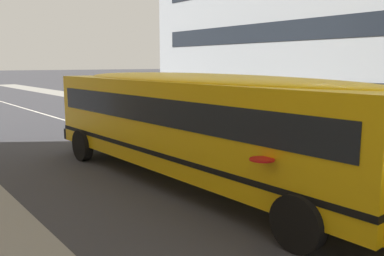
{
  "coord_description": "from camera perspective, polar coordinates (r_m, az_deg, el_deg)",
  "views": [
    {
      "loc": [
        9.35,
        -8.77,
        3.35
      ],
      "look_at": [
        -0.62,
        -0.91,
        1.31
      ],
      "focal_mm": 37.67,
      "sensor_mm": 36.0,
      "label": 1
    }
  ],
  "objects": [
    {
      "name": "parked_car_silver_by_lamppost",
      "position": [
        23.23,
        -2.09,
        2.92
      ],
      "size": [
        3.95,
        1.99,
        1.64
      ],
      "rotation": [
        0.0,
        0.0,
        0.03
      ],
      "color": "#B7BABF",
      "rests_on": "ground_plane"
    },
    {
      "name": "sidewalk_far",
      "position": [
        19.3,
        21.92,
        -1.53
      ],
      "size": [
        120.0,
        3.0,
        0.01
      ],
      "primitive_type": "cube",
      "color": "gray",
      "rests_on": "ground_plane"
    },
    {
      "name": "ground_plane",
      "position": [
        13.25,
        4.77,
        -5.56
      ],
      "size": [
        400.0,
        400.0,
        0.0
      ],
      "primitive_type": "plane",
      "color": "#38383D"
    },
    {
      "name": "lane_centreline",
      "position": [
        13.25,
        4.77,
        -5.55
      ],
      "size": [
        110.0,
        0.16,
        0.01
      ],
      "primitive_type": "cube",
      "color": "silver",
      "rests_on": "ground_plane"
    },
    {
      "name": "school_bus",
      "position": [
        11.04,
        1.25,
        1.23
      ],
      "size": [
        13.88,
        3.29,
        3.09
      ],
      "rotation": [
        0.0,
        0.0,
        0.02
      ],
      "color": "yellow",
      "rests_on": "ground_plane"
    }
  ]
}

